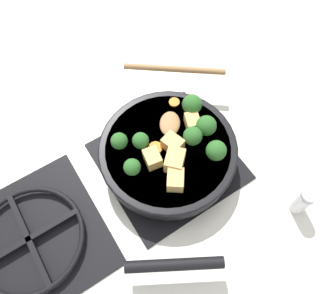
% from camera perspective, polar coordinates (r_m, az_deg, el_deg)
% --- Properties ---
extents(ground_plane, '(2.40, 2.40, 0.00)m').
position_cam_1_polar(ground_plane, '(0.82, -0.00, -2.52)').
color(ground_plane, silver).
extents(front_burner_grate, '(0.31, 0.31, 0.03)m').
position_cam_1_polar(front_burner_grate, '(0.81, -0.00, -2.15)').
color(front_burner_grate, black).
rests_on(front_burner_grate, ground_plane).
extents(rear_burner_grate, '(0.31, 0.31, 0.03)m').
position_cam_1_polar(rear_burner_grate, '(0.80, -22.85, -14.72)').
color(rear_burner_grate, black).
rests_on(rear_burner_grate, ground_plane).
extents(skillet_pan, '(0.44, 0.38, 0.05)m').
position_cam_1_polar(skillet_pan, '(0.77, 0.01, -0.96)').
color(skillet_pan, black).
rests_on(skillet_pan, front_burner_grate).
extents(wooden_spoon, '(0.26, 0.25, 0.02)m').
position_cam_1_polar(wooden_spoon, '(0.83, 0.83, 9.93)').
color(wooden_spoon, '#A87A4C').
rests_on(wooden_spoon, skillet_pan).
extents(tofu_cube_center_large, '(0.06, 0.05, 0.04)m').
position_cam_1_polar(tofu_cube_center_large, '(0.70, 1.30, -5.75)').
color(tofu_cube_center_large, tan).
rests_on(tofu_cube_center_large, skillet_pan).
extents(tofu_cube_near_handle, '(0.05, 0.04, 0.03)m').
position_cam_1_polar(tofu_cube_near_handle, '(0.77, 4.27, 4.36)').
color(tofu_cube_near_handle, tan).
rests_on(tofu_cube_near_handle, skillet_pan).
extents(tofu_cube_east_chunk, '(0.06, 0.06, 0.04)m').
position_cam_1_polar(tofu_cube_east_chunk, '(0.71, 1.19, -2.38)').
color(tofu_cube_east_chunk, tan).
rests_on(tofu_cube_east_chunk, skillet_pan).
extents(tofu_cube_west_chunk, '(0.05, 0.05, 0.03)m').
position_cam_1_polar(tofu_cube_west_chunk, '(0.73, 0.83, 0.54)').
color(tofu_cube_west_chunk, tan).
rests_on(tofu_cube_west_chunk, skillet_pan).
extents(tofu_cube_back_piece, '(0.05, 0.04, 0.03)m').
position_cam_1_polar(tofu_cube_back_piece, '(0.72, -2.74, -1.97)').
color(tofu_cube_back_piece, tan).
rests_on(tofu_cube_back_piece, skillet_pan).
extents(broccoli_floret_near_spoon, '(0.04, 0.04, 0.05)m').
position_cam_1_polar(broccoli_floret_near_spoon, '(0.73, 4.33, 1.91)').
color(broccoli_floret_near_spoon, '#709956').
rests_on(broccoli_floret_near_spoon, skillet_pan).
extents(broccoli_floret_center_top, '(0.04, 0.04, 0.05)m').
position_cam_1_polar(broccoli_floret_center_top, '(0.73, -4.80, 1.09)').
color(broccoli_floret_center_top, '#709956').
rests_on(broccoli_floret_center_top, skillet_pan).
extents(broccoli_floret_east_rim, '(0.05, 0.05, 0.05)m').
position_cam_1_polar(broccoli_floret_east_rim, '(0.78, 4.20, 7.41)').
color(broccoli_floret_east_rim, '#709956').
rests_on(broccoli_floret_east_rim, skillet_pan).
extents(broccoli_floret_west_rim, '(0.04, 0.04, 0.05)m').
position_cam_1_polar(broccoli_floret_west_rim, '(0.74, -8.48, 1.02)').
color(broccoli_floret_west_rim, '#709956').
rests_on(broccoli_floret_west_rim, skillet_pan).
extents(broccoli_floret_north_edge, '(0.05, 0.05, 0.05)m').
position_cam_1_polar(broccoli_floret_north_edge, '(0.75, 6.68, 3.69)').
color(broccoli_floret_north_edge, '#709956').
rests_on(broccoli_floret_north_edge, skillet_pan).
extents(broccoli_floret_south_cluster, '(0.05, 0.05, 0.05)m').
position_cam_1_polar(broccoli_floret_south_cluster, '(0.72, 8.39, -0.63)').
color(broccoli_floret_south_cluster, '#709956').
rests_on(broccoli_floret_south_cluster, skillet_pan).
extents(broccoli_floret_mid_floret, '(0.04, 0.04, 0.04)m').
position_cam_1_polar(broccoli_floret_mid_floret, '(0.70, -6.26, -3.52)').
color(broccoli_floret_mid_floret, '#709956').
rests_on(broccoli_floret_mid_floret, skillet_pan).
extents(carrot_slice_orange_thin, '(0.03, 0.03, 0.01)m').
position_cam_1_polar(carrot_slice_orange_thin, '(0.75, -2.21, -0.16)').
color(carrot_slice_orange_thin, orange).
rests_on(carrot_slice_orange_thin, skillet_pan).
extents(carrot_slice_near_center, '(0.03, 0.03, 0.01)m').
position_cam_1_polar(carrot_slice_near_center, '(0.81, 1.10, 7.80)').
color(carrot_slice_near_center, orange).
rests_on(carrot_slice_near_center, skillet_pan).
extents(salt_shaker, '(0.04, 0.04, 0.09)m').
position_cam_1_polar(salt_shaker, '(0.79, 22.36, -8.69)').
color(salt_shaker, white).
rests_on(salt_shaker, ground_plane).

